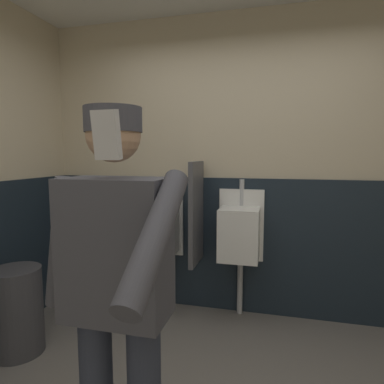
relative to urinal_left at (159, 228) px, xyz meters
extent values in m
cube|color=beige|center=(0.76, 0.22, 0.58)|extent=(4.31, 0.12, 2.71)
cube|color=#19232D|center=(0.76, 0.14, -0.15)|extent=(3.71, 0.03, 1.25)
cube|color=white|center=(0.00, 0.13, 0.05)|extent=(0.40, 0.05, 0.65)
cube|color=white|center=(0.00, -0.04, 0.00)|extent=(0.34, 0.30, 0.45)
cylinder|color=#B7BABF|center=(0.00, 0.12, 0.34)|extent=(0.04, 0.04, 0.24)
cylinder|color=#B7BABF|center=(0.00, 0.09, -0.50)|extent=(0.05, 0.05, 0.55)
cube|color=white|center=(0.75, 0.13, 0.05)|extent=(0.40, 0.05, 0.65)
cube|color=white|center=(0.75, -0.04, 0.00)|extent=(0.34, 0.30, 0.45)
cylinder|color=#B7BABF|center=(0.75, 0.12, 0.34)|extent=(0.04, 0.04, 0.24)
cylinder|color=#B7BABF|center=(0.75, 0.09, -0.50)|extent=(0.05, 0.05, 0.55)
cube|color=#4C4C51|center=(0.37, -0.07, 0.17)|extent=(0.04, 0.40, 0.90)
cube|color=#3F3F47|center=(0.44, -1.69, 0.30)|extent=(0.42, 0.24, 0.57)
cylinder|color=#3F3F47|center=(0.19, -1.69, 0.31)|extent=(0.17, 0.09, 0.56)
cylinder|color=#3F3F47|center=(0.70, -1.91, 0.43)|extent=(0.09, 0.50, 0.39)
sphere|color=tan|center=(0.44, -1.69, 0.76)|extent=(0.21, 0.21, 0.21)
cylinder|color=#3F3F47|center=(0.44, -1.69, 0.81)|extent=(0.22, 0.22, 0.10)
cube|color=silver|center=(0.69, -2.20, 0.72)|extent=(0.06, 0.04, 0.11)
cylinder|color=#38383D|center=(-0.77, -0.94, -0.46)|extent=(0.36, 0.36, 0.64)
camera|label=1|loc=(1.06, -2.88, 0.68)|focal=31.33mm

